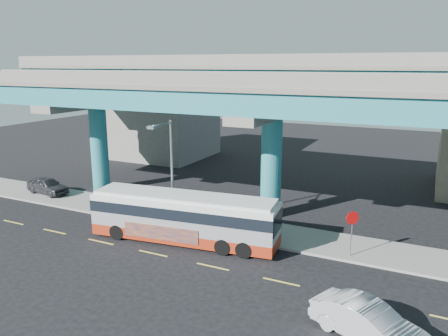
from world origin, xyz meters
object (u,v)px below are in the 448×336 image
at_px(parked_car, 48,186).
at_px(street_lamp, 167,159).
at_px(sedan, 368,322).
at_px(stop_sign, 352,224).
at_px(transit_bus, 184,216).

height_order(parked_car, street_lamp, street_lamp).
xyz_separation_m(sedan, street_lamp, (-14.00, 6.84, 4.14)).
distance_m(parked_car, street_lamp, 14.49).
bearing_deg(stop_sign, transit_bus, 175.54).
relative_size(transit_bus, parked_car, 2.87).
height_order(sedan, stop_sign, stop_sign).
bearing_deg(sedan, transit_bus, 87.28).
relative_size(transit_bus, street_lamp, 1.68).
bearing_deg(sedan, stop_sign, 37.04).
bearing_deg(parked_car, sedan, -101.73).
xyz_separation_m(street_lamp, stop_sign, (11.96, 0.73, -2.80)).
height_order(street_lamp, stop_sign, street_lamp).
height_order(transit_bus, street_lamp, street_lamp).
height_order(transit_bus, parked_car, transit_bus).
distance_m(transit_bus, stop_sign, 10.17).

